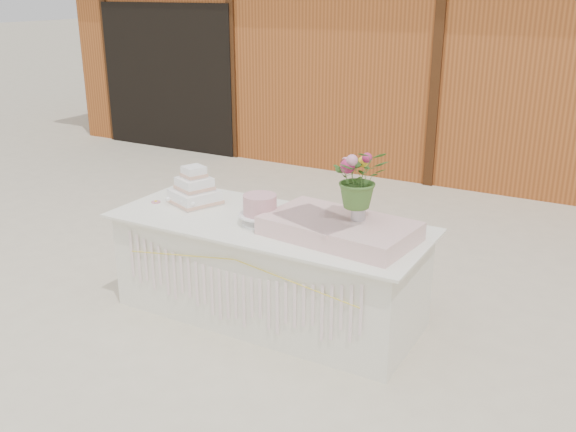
# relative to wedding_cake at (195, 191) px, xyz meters

# --- Properties ---
(ground) EXTENTS (80.00, 80.00, 0.00)m
(ground) POSITION_rel_wedding_cake_xyz_m (0.73, -0.08, -0.87)
(ground) COLOR beige
(ground) RESTS_ON ground
(barn) EXTENTS (12.60, 4.60, 3.30)m
(barn) POSITION_rel_wedding_cake_xyz_m (0.72, 5.92, 0.80)
(barn) COLOR #A25322
(barn) RESTS_ON ground
(cake_table) EXTENTS (2.40, 1.00, 0.77)m
(cake_table) POSITION_rel_wedding_cake_xyz_m (0.73, -0.08, -0.49)
(cake_table) COLOR silver
(cake_table) RESTS_ON ground
(wedding_cake) EXTENTS (0.44, 0.44, 0.31)m
(wedding_cake) POSITION_rel_wedding_cake_xyz_m (0.00, 0.00, 0.00)
(wedding_cake) COLOR white
(wedding_cake) RESTS_ON cake_table
(pink_cake_stand) EXTENTS (0.31, 0.31, 0.22)m
(pink_cake_stand) POSITION_rel_wedding_cake_xyz_m (0.71, -0.16, 0.02)
(pink_cake_stand) COLOR white
(pink_cake_stand) RESTS_ON cake_table
(satin_runner) EXTENTS (1.08, 0.70, 0.13)m
(satin_runner) POSITION_rel_wedding_cake_xyz_m (1.32, -0.11, -0.04)
(satin_runner) COLOR beige
(satin_runner) RESTS_ON cake_table
(flower_vase) EXTENTS (0.10, 0.10, 0.14)m
(flower_vase) POSITION_rel_wedding_cake_xyz_m (1.43, -0.04, 0.09)
(flower_vase) COLOR #A9A9AE
(flower_vase) RESTS_ON satin_runner
(bouquet) EXTENTS (0.49, 0.47, 0.42)m
(bouquet) POSITION_rel_wedding_cake_xyz_m (1.43, -0.04, 0.37)
(bouquet) COLOR #406A2A
(bouquet) RESTS_ON flower_vase
(loose_flowers) EXTENTS (0.15, 0.36, 0.02)m
(loose_flowers) POSITION_rel_wedding_cake_xyz_m (-0.29, -0.04, -0.09)
(loose_flowers) COLOR #D18094
(loose_flowers) RESTS_ON cake_table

